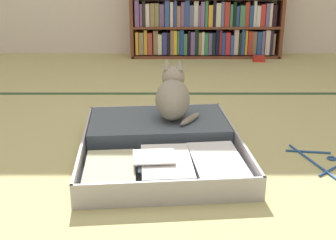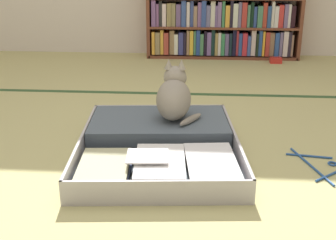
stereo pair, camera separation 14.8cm
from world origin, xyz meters
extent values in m
plane|color=tan|center=(0.00, 0.00, 0.00)|extent=(10.00, 10.00, 0.00)
cube|color=#32522D|center=(0.00, 1.04, 0.00)|extent=(4.80, 0.05, 0.00)
cube|color=brown|center=(-0.21, 2.26, 0.41)|extent=(0.03, 0.23, 0.82)
cube|color=brown|center=(1.14, 2.26, 0.41)|extent=(0.03, 0.23, 0.82)
cube|color=brown|center=(0.46, 2.26, 0.01)|extent=(1.35, 0.23, 0.02)
cube|color=brown|center=(0.46, 2.26, 0.28)|extent=(1.32, 0.23, 0.02)
cube|color=gold|center=(-0.17, 2.26, 0.14)|extent=(0.03, 0.20, 0.21)
cube|color=#927E55|center=(-0.13, 2.26, 0.14)|extent=(0.04, 0.20, 0.20)
cube|color=gold|center=(-0.09, 2.27, 0.15)|extent=(0.03, 0.20, 0.22)
cube|color=#AC4235|center=(-0.05, 2.26, 0.13)|extent=(0.04, 0.20, 0.20)
cube|color=#8F734E|center=(0.00, 2.27, 0.14)|extent=(0.04, 0.20, 0.22)
cube|color=silver|center=(0.04, 2.27, 0.13)|extent=(0.04, 0.20, 0.19)
cube|color=#3B3F84|center=(0.08, 2.27, 0.13)|extent=(0.04, 0.20, 0.20)
cube|color=black|center=(0.12, 2.26, 0.14)|extent=(0.02, 0.20, 0.20)
cube|color=#8F6D52|center=(0.15, 2.26, 0.15)|extent=(0.02, 0.20, 0.22)
cube|color=yellow|center=(0.18, 2.26, 0.14)|extent=(0.03, 0.20, 0.22)
cube|color=#4B8B63|center=(0.21, 2.27, 0.14)|extent=(0.02, 0.20, 0.22)
cube|color=navy|center=(0.24, 2.26, 0.15)|extent=(0.03, 0.20, 0.23)
cube|color=#457C55|center=(0.27, 2.26, 0.13)|extent=(0.03, 0.20, 0.19)
cube|color=black|center=(0.30, 2.26, 0.14)|extent=(0.02, 0.20, 0.22)
cube|color=slate|center=(0.34, 2.26, 0.14)|extent=(0.04, 0.20, 0.21)
cube|color=black|center=(0.37, 2.26, 0.15)|extent=(0.03, 0.20, 0.23)
cube|color=#96804B|center=(0.41, 2.26, 0.14)|extent=(0.03, 0.20, 0.20)
cube|color=silver|center=(0.43, 2.26, 0.14)|extent=(0.02, 0.20, 0.21)
cube|color=#348051|center=(0.46, 2.26, 0.13)|extent=(0.03, 0.20, 0.20)
cube|color=slate|center=(0.50, 2.26, 0.13)|extent=(0.03, 0.20, 0.20)
cube|color=black|center=(0.53, 2.25, 0.13)|extent=(0.02, 0.20, 0.20)
cube|color=black|center=(0.57, 2.26, 0.15)|extent=(0.03, 0.20, 0.23)
cube|color=#B1303A|center=(0.59, 2.27, 0.15)|extent=(0.02, 0.20, 0.22)
cube|color=#2A4589|center=(0.62, 2.26, 0.13)|extent=(0.03, 0.20, 0.20)
cube|color=#C42C39|center=(0.66, 2.26, 0.14)|extent=(0.04, 0.20, 0.20)
cube|color=#3C5398|center=(0.70, 2.26, 0.12)|extent=(0.03, 0.20, 0.18)
cube|color=silver|center=(0.74, 2.27, 0.15)|extent=(0.04, 0.20, 0.23)
cube|color=black|center=(0.77, 2.25, 0.13)|extent=(0.02, 0.20, 0.20)
cube|color=#2A4E94|center=(0.80, 2.26, 0.15)|extent=(0.03, 0.20, 0.23)
cube|color=gold|center=(0.83, 2.26, 0.15)|extent=(0.02, 0.20, 0.22)
cube|color=#AC332C|center=(0.86, 2.26, 0.14)|extent=(0.04, 0.20, 0.22)
cube|color=#907153|center=(0.90, 2.27, 0.14)|extent=(0.04, 0.20, 0.21)
cube|color=#2C4F95|center=(0.95, 2.26, 0.14)|extent=(0.04, 0.20, 0.21)
cube|color=slate|center=(0.98, 2.26, 0.14)|extent=(0.03, 0.20, 0.22)
cube|color=silver|center=(1.02, 2.26, 0.15)|extent=(0.04, 0.20, 0.22)
cube|color=#281F2E|center=(1.06, 2.26, 0.14)|extent=(0.03, 0.20, 0.22)
cube|color=#99735E|center=(1.08, 2.27, 0.13)|extent=(0.02, 0.20, 0.19)
cube|color=#78538C|center=(-0.16, 2.26, 0.41)|extent=(0.04, 0.20, 0.23)
cube|color=#7D5082|center=(-0.13, 2.26, 0.39)|extent=(0.02, 0.20, 0.20)
cube|color=#282829|center=(-0.10, 2.27, 0.40)|extent=(0.03, 0.20, 0.23)
cube|color=silver|center=(-0.07, 2.27, 0.39)|extent=(0.04, 0.20, 0.20)
cube|color=olive|center=(-0.03, 2.26, 0.39)|extent=(0.04, 0.20, 0.20)
cube|color=#8D8155|center=(0.01, 2.27, 0.39)|extent=(0.04, 0.20, 0.20)
cube|color=slate|center=(0.06, 2.27, 0.39)|extent=(0.04, 0.20, 0.20)
cube|color=#375094|center=(0.10, 2.26, 0.40)|extent=(0.04, 0.20, 0.23)
cube|color=silver|center=(0.14, 2.26, 0.40)|extent=(0.03, 0.20, 0.22)
cube|color=#3A4A8A|center=(0.18, 2.27, 0.40)|extent=(0.03, 0.20, 0.23)
cube|color=#95755D|center=(0.21, 2.26, 0.38)|extent=(0.03, 0.20, 0.18)
cube|color=slate|center=(0.25, 2.26, 0.40)|extent=(0.03, 0.20, 0.22)
cube|color=#30488D|center=(0.28, 2.25, 0.40)|extent=(0.04, 0.20, 0.23)
cube|color=slate|center=(0.32, 2.26, 0.38)|extent=(0.04, 0.20, 0.19)
cube|color=silver|center=(0.36, 2.27, 0.40)|extent=(0.04, 0.20, 0.22)
cube|color=slate|center=(0.40, 2.26, 0.38)|extent=(0.02, 0.20, 0.19)
cube|color=slate|center=(0.42, 2.26, 0.40)|extent=(0.03, 0.20, 0.22)
cube|color=#3A794C|center=(0.46, 2.26, 0.40)|extent=(0.02, 0.20, 0.23)
cube|color=gold|center=(0.49, 2.26, 0.38)|extent=(0.04, 0.20, 0.19)
cube|color=black|center=(0.53, 2.25, 0.41)|extent=(0.03, 0.20, 0.23)
cube|color=silver|center=(0.56, 2.26, 0.39)|extent=(0.04, 0.20, 0.21)
cube|color=slate|center=(0.60, 2.26, 0.40)|extent=(0.03, 0.20, 0.22)
cube|color=#B0342E|center=(0.64, 2.26, 0.40)|extent=(0.04, 0.20, 0.22)
cube|color=#45745A|center=(0.68, 2.26, 0.39)|extent=(0.02, 0.20, 0.20)
cube|color=black|center=(0.71, 2.27, 0.40)|extent=(0.03, 0.20, 0.22)
cube|color=#30478B|center=(0.74, 2.27, 0.38)|extent=(0.03, 0.20, 0.18)
cube|color=#437859|center=(0.78, 2.26, 0.38)|extent=(0.04, 0.20, 0.19)
cube|color=#B13A2A|center=(0.82, 2.26, 0.40)|extent=(0.04, 0.20, 0.21)
cube|color=#294B85|center=(0.86, 2.25, 0.38)|extent=(0.03, 0.20, 0.19)
cube|color=silver|center=(0.89, 2.26, 0.40)|extent=(0.02, 0.20, 0.23)
cube|color=silver|center=(0.92, 2.26, 0.38)|extent=(0.03, 0.20, 0.19)
cube|color=red|center=(0.96, 2.27, 0.39)|extent=(0.04, 0.20, 0.20)
cube|color=slate|center=(1.01, 2.26, 0.39)|extent=(0.03, 0.20, 0.20)
cube|color=silver|center=(1.04, 2.27, 0.39)|extent=(0.02, 0.20, 0.20)
cube|color=black|center=(1.07, 2.27, 0.38)|extent=(0.04, 0.20, 0.19)
cube|color=#B2AEB2|center=(0.10, -0.18, 0.01)|extent=(0.75, 0.50, 0.01)
cube|color=#B2AEB2|center=(0.12, -0.39, 0.05)|extent=(0.71, 0.07, 0.10)
cube|color=#B2AEB2|center=(-0.25, -0.21, 0.05)|extent=(0.05, 0.44, 0.10)
cube|color=#B2AEB2|center=(0.45, -0.15, 0.05)|extent=(0.05, 0.44, 0.10)
cube|color=#49545D|center=(0.10, -0.18, 0.02)|extent=(0.72, 0.48, 0.01)
cube|color=#B2AEB2|center=(0.06, 0.26, 0.01)|extent=(0.75, 0.50, 0.01)
cube|color=#B2AEB2|center=(0.04, 0.48, 0.05)|extent=(0.71, 0.07, 0.10)
cube|color=#B2AEB2|center=(-0.29, 0.23, 0.05)|extent=(0.05, 0.44, 0.10)
cube|color=#B2AEB2|center=(0.41, 0.29, 0.05)|extent=(0.05, 0.44, 0.10)
cube|color=#49545D|center=(0.06, 0.26, 0.02)|extent=(0.72, 0.48, 0.01)
cylinder|color=black|center=(0.08, 0.04, 0.02)|extent=(0.69, 0.08, 0.02)
cube|color=#3A4772|center=(-0.12, -0.20, 0.03)|extent=(0.22, 0.37, 0.02)
cube|color=#B0AE84|center=(-0.12, -0.21, 0.05)|extent=(0.23, 0.37, 0.02)
cube|color=#B1AC90|center=(0.11, -0.17, 0.03)|extent=(0.24, 0.36, 0.02)
cube|color=slate|center=(0.11, -0.18, 0.05)|extent=(0.23, 0.36, 0.02)
cube|color=silver|center=(0.11, -0.17, 0.07)|extent=(0.23, 0.35, 0.02)
cube|color=silver|center=(0.33, -0.16, 0.03)|extent=(0.24, 0.40, 0.02)
cube|color=white|center=(0.32, -0.16, 0.05)|extent=(0.24, 0.37, 0.02)
cube|color=silver|center=(0.32, -0.16, 0.07)|extent=(0.25, 0.40, 0.01)
cube|color=white|center=(0.06, -0.17, 0.09)|extent=(0.18, 0.16, 0.01)
cube|color=#515D69|center=(0.06, 0.26, 0.06)|extent=(0.71, 0.47, 0.09)
torus|color=white|center=(0.06, 0.25, 0.10)|extent=(0.11, 0.11, 0.01)
cylinder|color=black|center=(-0.15, 0.45, 0.05)|extent=(0.02, 0.02, 0.09)
cylinder|color=black|center=(0.24, 0.48, 0.05)|extent=(0.02, 0.02, 0.09)
cube|color=yellow|center=(0.08, -0.39, 0.02)|extent=(0.03, 0.00, 0.02)
cube|color=white|center=(0.23, -0.38, 0.08)|extent=(0.03, 0.00, 0.02)
cube|color=yellow|center=(0.20, -0.38, 0.03)|extent=(0.04, 0.01, 0.02)
ellipsoid|color=gray|center=(0.14, 0.26, 0.20)|extent=(0.19, 0.26, 0.20)
ellipsoid|color=gray|center=(0.14, 0.33, 0.16)|extent=(0.12, 0.09, 0.11)
sphere|color=gray|center=(0.14, 0.32, 0.30)|extent=(0.12, 0.12, 0.12)
cone|color=gray|center=(0.17, 0.31, 0.37)|extent=(0.04, 0.04, 0.05)
cone|color=gray|center=(0.11, 0.31, 0.37)|extent=(0.04, 0.04, 0.05)
sphere|color=gold|center=(0.16, 0.36, 0.31)|extent=(0.02, 0.02, 0.02)
sphere|color=gold|center=(0.12, 0.37, 0.31)|extent=(0.02, 0.02, 0.02)
ellipsoid|color=gray|center=(0.22, 0.21, 0.12)|extent=(0.12, 0.18, 0.03)
cylinder|color=#275198|center=(0.76, -0.03, 0.01)|extent=(0.11, 0.36, 0.01)
cylinder|color=#275198|center=(0.77, 0.07, 0.00)|extent=(0.20, 0.04, 0.01)
cylinder|color=#275198|center=(0.82, -0.11, 0.00)|extent=(0.16, 0.14, 0.01)
torus|color=#275198|center=(0.86, 0.00, 0.01)|extent=(0.05, 0.05, 0.01)
cube|color=red|center=(0.93, 2.05, 0.03)|extent=(0.10, 0.07, 0.05)
camera|label=1|loc=(0.11, -1.79, 0.85)|focal=46.52mm
camera|label=2|loc=(0.26, -1.78, 0.85)|focal=46.52mm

